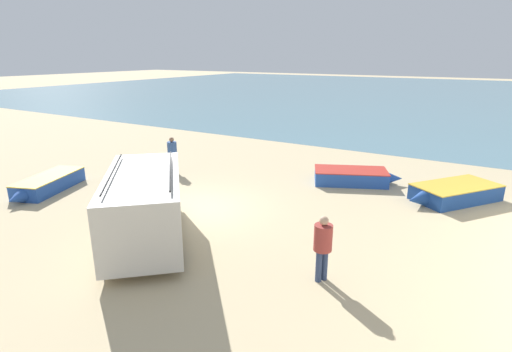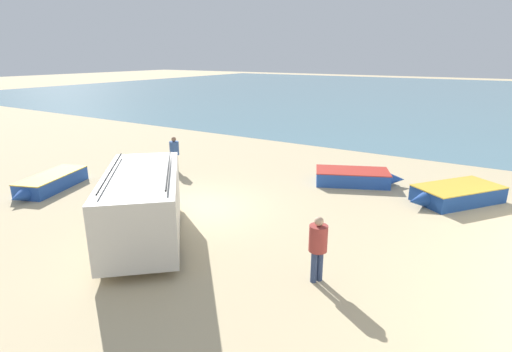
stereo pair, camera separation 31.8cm
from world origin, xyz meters
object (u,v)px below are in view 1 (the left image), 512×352
Objects in this scene: parked_van at (145,204)px; fishing_rowboat_1 at (353,176)px; fishing_rowboat_0 at (453,193)px; fishing_rowboat_2 at (47,184)px; fisherman_1 at (172,151)px; fisherman_0 at (323,243)px.

parked_van is 9.57m from fishing_rowboat_1.
fishing_rowboat_0 is 0.99× the size of fishing_rowboat_2.
fishing_rowboat_0 is 12.40m from fisherman_1.
fisherman_1 is (-9.87, 5.45, -0.02)m from fisherman_0.
fisherman_1 is at bearing 3.34° from fisherman_0.
fisherman_0 is at bearing -101.59° from fishing_rowboat_1.
fishing_rowboat_2 is 5.53m from fisherman_1.
fishing_rowboat_1 is (3.61, 8.82, -0.88)m from parked_van.
parked_van is 11.61m from fishing_rowboat_0.
fishing_rowboat_0 is 2.28× the size of fisherman_1.
fishing_rowboat_0 is at bearing -83.53° from parked_van.
fisherman_0 is at bearing 20.98° from fishing_rowboat_0.
parked_van reaches higher than fishing_rowboat_0.
fishing_rowboat_0 is at bearing -83.68° from fisherman_1.
fisherman_1 reaches higher than fishing_rowboat_1.
fishing_rowboat_2 is at bearing 29.52° from fisherman_0.
fishing_rowboat_1 is 2.28× the size of fisherman_1.
fishing_rowboat_2 is at bearing 146.38° from fisherman_1.
fishing_rowboat_2 is at bearing -168.44° from fishing_rowboat_1.
fisherman_1 is at bearing 174.72° from fishing_rowboat_1.
parked_van is at bearing -149.65° from fisherman_1.
fishing_rowboat_0 is 16.45m from fishing_rowboat_2.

